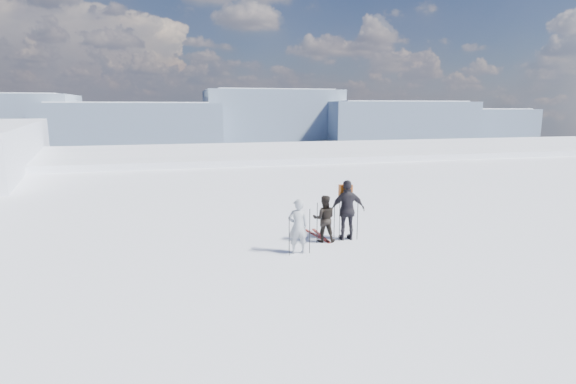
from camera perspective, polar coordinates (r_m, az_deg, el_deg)
name	(u,v)px	position (r m, az deg, el deg)	size (l,w,h in m)	color
lake_basin	(240,226)	(41.40, -6.16, -4.34)	(820.00, 820.00, 71.62)	white
far_mountain_range	(207,119)	(465.86, -10.27, 9.13)	(770.00, 110.00, 53.00)	slate
skier_grey	(298,226)	(13.03, 1.25, -4.38)	(0.59, 0.39, 1.62)	#9CA2AA
skier_dark	(324,219)	(14.21, 4.61, -3.39)	(0.73, 0.57, 1.50)	black
skier_pack	(347,210)	(14.46, 7.56, -2.30)	(1.14, 0.47, 1.94)	black
backpack	(346,171)	(14.47, 7.38, 2.69)	(0.41, 0.23, 0.53)	#BB5211
ski_poles	(326,225)	(13.86, 4.90, -4.18)	(2.55, 1.02, 1.37)	black
skis_loose	(319,236)	(14.96, 3.96, -5.56)	(0.38, 1.70, 0.03)	black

